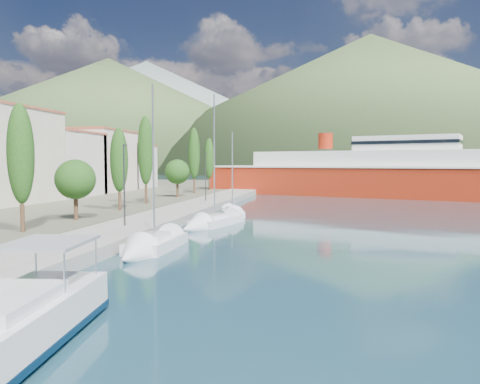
# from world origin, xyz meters

# --- Properties ---
(ground) EXTENTS (1400.00, 1400.00, 0.00)m
(ground) POSITION_xyz_m (0.00, 120.00, 0.00)
(ground) COLOR #1A3C49
(quay) EXTENTS (5.00, 88.00, 0.80)m
(quay) POSITION_xyz_m (-9.00, 26.00, 0.40)
(quay) COLOR gray
(quay) RESTS_ON ground
(hills_far) EXTENTS (1480.00, 900.00, 180.00)m
(hills_far) POSITION_xyz_m (138.59, 618.73, 77.39)
(hills_far) COLOR slate
(hills_far) RESTS_ON ground
(hills_near) EXTENTS (1010.00, 520.00, 115.00)m
(hills_near) POSITION_xyz_m (98.04, 372.50, 49.18)
(hills_near) COLOR #40562E
(hills_near) RESTS_ON ground
(town_buildings) EXTENTS (9.20, 69.20, 11.30)m
(town_buildings) POSITION_xyz_m (-32.00, 36.91, 5.57)
(town_buildings) COLOR beige
(town_buildings) RESTS_ON land_strip
(tree_row) EXTENTS (3.46, 62.52, 10.44)m
(tree_row) POSITION_xyz_m (-14.86, 32.12, 5.70)
(tree_row) COLOR #47301E
(tree_row) RESTS_ON land_strip
(lamp_posts) EXTENTS (0.15, 47.21, 6.06)m
(lamp_posts) POSITION_xyz_m (-9.00, 15.31, 4.08)
(lamp_posts) COLOR #2D2D33
(lamp_posts) RESTS_ON quay
(sailboat_near) EXTENTS (2.46, 7.87, 11.26)m
(sailboat_near) POSITION_xyz_m (-4.87, 8.87, 0.30)
(sailboat_near) COLOR silver
(sailboat_near) RESTS_ON ground
(sailboat_mid) EXTENTS (4.50, 8.83, 12.30)m
(sailboat_mid) POSITION_xyz_m (-4.31, 20.72, 0.30)
(sailboat_mid) COLOR silver
(sailboat_mid) RESTS_ON ground
(sailboat_far) EXTENTS (4.01, 6.75, 9.45)m
(sailboat_far) POSITION_xyz_m (-3.37, 28.53, 0.27)
(sailboat_far) COLOR silver
(sailboat_far) RESTS_ON ground
(ferry) EXTENTS (57.25, 29.39, 11.20)m
(ferry) POSITION_xyz_m (12.97, 62.92, 3.41)
(ferry) COLOR #9E230E
(ferry) RESTS_ON ground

